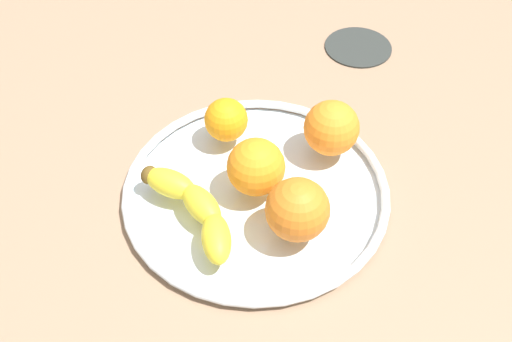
# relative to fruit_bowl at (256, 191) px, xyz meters

# --- Properties ---
(ground_plane) EXTENTS (1.48, 1.48, 0.04)m
(ground_plane) POSITION_rel_fruit_bowl_xyz_m (0.00, 0.00, -0.03)
(ground_plane) COLOR #93755B
(fruit_bowl) EXTENTS (0.35, 0.35, 0.02)m
(fruit_bowl) POSITION_rel_fruit_bowl_xyz_m (0.00, 0.00, 0.00)
(fruit_bowl) COLOR silver
(fruit_bowl) RESTS_ON ground_plane
(banana) EXTENTS (0.19, 0.08, 0.04)m
(banana) POSITION_rel_fruit_bowl_xyz_m (0.02, 0.09, 0.03)
(banana) COLOR yellow
(banana) RESTS_ON fruit_bowl
(orange_back_left) EXTENTS (0.06, 0.06, 0.06)m
(orange_back_left) POSITION_rel_fruit_bowl_xyz_m (0.10, -0.04, 0.04)
(orange_back_left) COLOR orange
(orange_back_left) RESTS_ON fruit_bowl
(orange_back_right) EXTENTS (0.08, 0.08, 0.08)m
(orange_back_right) POSITION_rel_fruit_bowl_xyz_m (-0.08, 0.01, 0.05)
(orange_back_right) COLOR orange
(orange_back_right) RESTS_ON fruit_bowl
(orange_center) EXTENTS (0.07, 0.07, 0.07)m
(orange_center) POSITION_rel_fruit_bowl_xyz_m (-0.00, -0.00, 0.05)
(orange_center) COLOR orange
(orange_center) RESTS_ON fruit_bowl
(orange_front_right) EXTENTS (0.08, 0.08, 0.08)m
(orange_front_right) POSITION_rel_fruit_bowl_xyz_m (-0.02, -0.12, 0.05)
(orange_front_right) COLOR orange
(orange_front_right) RESTS_ON fruit_bowl
(ambient_coaster) EXTENTS (0.11, 0.11, 0.01)m
(ambient_coaster) POSITION_rel_fruit_bowl_xyz_m (0.11, -0.35, -0.01)
(ambient_coaster) COLOR #2B302E
(ambient_coaster) RESTS_ON ground_plane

